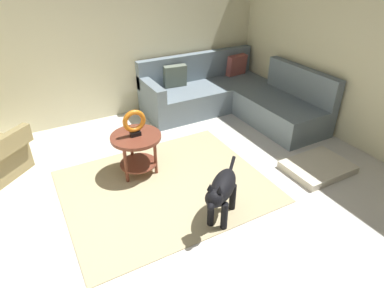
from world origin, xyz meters
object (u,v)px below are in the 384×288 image
Objects in this scene: dog at (222,190)px; torus_sculpture at (134,122)px; sectional_couch at (232,97)px; side_table at (137,144)px; dog_bed_mat at (318,167)px.

torus_sculpture is at bearing -19.64° from dog.
sectional_couch is 3.75× the size of side_table.
side_table is at bearing 95.36° from torus_sculpture.
side_table is 1.26m from dog.
dog_bed_mat is at bearing -90.16° from sectional_couch.
dog_bed_mat is at bearing -124.57° from dog.
dog_bed_mat is (-0.01, -1.94, -0.24)m from sectional_couch.
torus_sculpture is 1.30m from dog.
dog_bed_mat is at bearing -27.06° from torus_sculpture.
dog is (-1.57, -2.09, 0.09)m from sectional_couch.
side_table is 2.28m from dog_bed_mat.
dog is at bearing -126.87° from sectional_couch.
dog is (-1.57, -0.15, 0.33)m from dog_bed_mat.
side_table is at bearing 152.94° from dog_bed_mat.
side_table reaches higher than dog_bed_mat.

